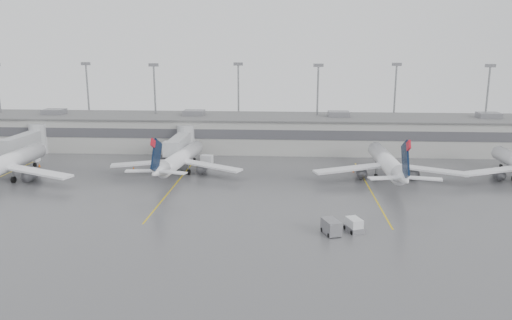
# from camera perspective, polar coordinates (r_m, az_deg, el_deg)

# --- Properties ---
(ground) EXTENTS (260.00, 260.00, 0.00)m
(ground) POSITION_cam_1_polar(r_m,az_deg,el_deg) (66.48, 0.98, -8.86)
(ground) COLOR #4F4F52
(ground) RESTS_ON ground
(terminal) EXTENTS (152.00, 17.00, 9.45)m
(terminal) POSITION_cam_1_polar(r_m,az_deg,el_deg) (121.44, 2.27, 3.17)
(terminal) COLOR #A2A29D
(terminal) RESTS_ON ground
(light_masts) EXTENTS (142.40, 8.00, 20.60)m
(light_masts) POSITION_cam_1_polar(r_m,az_deg,el_deg) (126.11, 2.37, 7.13)
(light_masts) COLOR gray
(light_masts) RESTS_ON ground
(jet_bridge_left) EXTENTS (4.00, 17.20, 7.00)m
(jet_bridge_left) POSITION_cam_1_polar(r_m,az_deg,el_deg) (123.97, -24.49, 2.07)
(jet_bridge_left) COLOR #A4A6A9
(jet_bridge_left) RESTS_ON ground
(jet_bridge_right) EXTENTS (4.00, 17.20, 7.00)m
(jet_bridge_right) POSITION_cam_1_polar(r_m,az_deg,el_deg) (111.86, -8.45, 2.04)
(jet_bridge_right) COLOR #A4A6A9
(jet_bridge_right) RESTS_ON ground
(stand_markings) EXTENTS (105.25, 40.00, 0.01)m
(stand_markings) POSITION_cam_1_polar(r_m,az_deg,el_deg) (89.20, 1.70, -3.15)
(stand_markings) COLOR gold
(stand_markings) RESTS_ON ground
(jet_far_left) EXTENTS (29.50, 33.06, 10.70)m
(jet_far_left) POSITION_cam_1_polar(r_m,az_deg,el_deg) (103.41, -27.05, -0.44)
(jet_far_left) COLOR white
(jet_far_left) RESTS_ON ground
(jet_mid_left) EXTENTS (26.37, 29.69, 9.61)m
(jet_mid_left) POSITION_cam_1_polar(r_m,az_deg,el_deg) (99.29, -8.77, 0.13)
(jet_mid_left) COLOR white
(jet_mid_left) RESTS_ON ground
(jet_mid_right) EXTENTS (28.53, 31.96, 10.34)m
(jet_mid_right) POSITION_cam_1_polar(r_m,az_deg,el_deg) (97.08, 14.84, -0.30)
(jet_mid_right) COLOR white
(jet_mid_right) RESTS_ON ground
(baggage_tug) EXTENTS (2.70, 3.35, 1.88)m
(baggage_tug) POSITION_cam_1_polar(r_m,az_deg,el_deg) (69.63, 11.14, -7.45)
(baggage_tug) COLOR silver
(baggage_tug) RESTS_ON ground
(baggage_cart) EXTENTS (2.73, 3.52, 1.99)m
(baggage_cart) POSITION_cam_1_polar(r_m,az_deg,el_deg) (68.05, 8.58, -7.55)
(baggage_cart) COLOR slate
(baggage_cart) RESTS_ON ground
(gse_uld_a) EXTENTS (2.57, 2.03, 1.61)m
(gse_uld_a) POSITION_cam_1_polar(r_m,az_deg,el_deg) (119.64, -24.06, 0.25)
(gse_uld_a) COLOR silver
(gse_uld_a) RESTS_ON ground
(gse_uld_b) EXTENTS (2.69, 1.97, 1.77)m
(gse_uld_b) POSITION_cam_1_polar(r_m,az_deg,el_deg) (107.84, -5.65, 0.09)
(gse_uld_b) COLOR silver
(gse_uld_b) RESTS_ON ground
(gse_uld_c) EXTENTS (2.60, 2.10, 1.61)m
(gse_uld_c) POSITION_cam_1_polar(r_m,az_deg,el_deg) (107.00, 14.83, -0.43)
(gse_uld_c) COLOR silver
(gse_uld_c) RESTS_ON ground
(gse_loader) EXTENTS (3.09, 3.86, 2.10)m
(gse_loader) POSITION_cam_1_polar(r_m,az_deg,el_deg) (109.62, -10.97, 0.21)
(gse_loader) COLOR slate
(gse_loader) RESTS_ON ground
(cone_a) EXTENTS (0.45, 0.45, 0.72)m
(cone_a) POSITION_cam_1_polar(r_m,az_deg,el_deg) (113.78, -23.53, -0.53)
(cone_a) COLOR #E05404
(cone_a) RESTS_ON ground
(cone_b) EXTENTS (0.49, 0.49, 0.77)m
(cone_b) POSITION_cam_1_polar(r_m,az_deg,el_deg) (104.53, -13.82, -0.92)
(cone_b) COLOR #E05404
(cone_b) RESTS_ON ground
(cone_c) EXTENTS (0.40, 0.40, 0.64)m
(cone_c) POSITION_cam_1_polar(r_m,az_deg,el_deg) (101.77, 11.08, -1.19)
(cone_c) COLOR #E05404
(cone_c) RESTS_ON ground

